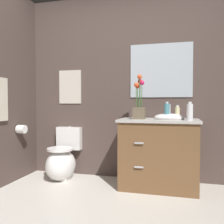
# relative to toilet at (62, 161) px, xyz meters

# --- Properties ---
(wall_back) EXTENTS (4.21, 0.05, 2.50)m
(wall_back) POSITION_rel_toilet_xyz_m (0.99, 0.30, 1.01)
(wall_back) COLOR #4C3D38
(wall_back) RESTS_ON ground_plane
(toilet) EXTENTS (0.38, 0.59, 0.69)m
(toilet) POSITION_rel_toilet_xyz_m (0.00, 0.00, 0.00)
(toilet) COLOR white
(toilet) RESTS_ON ground_plane
(vanity_cabinet) EXTENTS (0.94, 0.56, 1.01)m
(vanity_cabinet) POSITION_rel_toilet_xyz_m (1.29, -0.03, 0.18)
(vanity_cabinet) COLOR brown
(vanity_cabinet) RESTS_ON ground_plane
(flower_vase) EXTENTS (0.14, 0.14, 0.54)m
(flower_vase) POSITION_rel_toilet_xyz_m (1.05, -0.06, 0.75)
(flower_vase) COLOR brown
(flower_vase) RESTS_ON vanity_cabinet
(soap_bottle) EXTENTS (0.06, 0.06, 0.17)m
(soap_bottle) POSITION_rel_toilet_xyz_m (1.50, 0.07, 0.66)
(soap_bottle) COLOR beige
(soap_bottle) RESTS_ON vanity_cabinet
(lotion_bottle) EXTENTS (0.07, 0.07, 0.21)m
(lotion_bottle) POSITION_rel_toilet_xyz_m (1.63, -0.17, 0.68)
(lotion_bottle) COLOR white
(lotion_bottle) RESTS_ON vanity_cabinet
(hand_wash_bottle) EXTENTS (0.06, 0.06, 0.21)m
(hand_wash_bottle) POSITION_rel_toilet_xyz_m (1.38, -0.07, 0.69)
(hand_wash_bottle) COLOR teal
(hand_wash_bottle) RESTS_ON vanity_cabinet
(wall_poster) EXTENTS (0.33, 0.01, 0.48)m
(wall_poster) POSITION_rel_toilet_xyz_m (-0.00, 0.27, 1.01)
(wall_poster) COLOR beige
(wall_mirror) EXTENTS (0.80, 0.01, 0.70)m
(wall_mirror) POSITION_rel_toilet_xyz_m (1.28, 0.27, 1.21)
(wall_mirror) COLOR #B2BCC6
(toilet_paper_roll) EXTENTS (0.11, 0.11, 0.11)m
(toilet_paper_roll) POSITION_rel_toilet_xyz_m (-0.49, -0.20, 0.44)
(toilet_paper_roll) COLOR white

